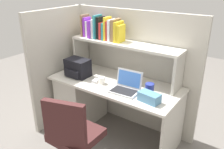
% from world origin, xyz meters
% --- Properties ---
extents(ground_plane, '(8.00, 8.00, 0.00)m').
position_xyz_m(ground_plane, '(0.00, 0.00, 0.00)').
color(ground_plane, slate).
extents(desk, '(1.60, 0.70, 0.73)m').
position_xyz_m(desk, '(-0.39, 0.00, 0.40)').
color(desk, beige).
rests_on(desk, ground_plane).
extents(cubicle_partition_rear, '(1.84, 0.05, 1.55)m').
position_xyz_m(cubicle_partition_rear, '(0.00, 0.38, 0.78)').
color(cubicle_partition_rear, '#B2ADA0').
rests_on(cubicle_partition_rear, ground_plane).
extents(cubicle_partition_left, '(0.05, 1.06, 1.55)m').
position_xyz_m(cubicle_partition_left, '(-0.85, -0.05, 0.78)').
color(cubicle_partition_left, '#B2ADA0').
rests_on(cubicle_partition_left, ground_plane).
extents(overhead_hutch, '(1.44, 0.28, 0.45)m').
position_xyz_m(overhead_hutch, '(0.00, 0.20, 1.08)').
color(overhead_hutch, '#BCB7AC').
rests_on(overhead_hutch, desk).
extents(reference_books_on_shelf, '(0.60, 0.19, 0.29)m').
position_xyz_m(reference_books_on_shelf, '(-0.31, 0.20, 1.30)').
color(reference_books_on_shelf, olive).
rests_on(reference_books_on_shelf, overhead_hutch).
extents(laptop, '(0.32, 0.27, 0.22)m').
position_xyz_m(laptop, '(0.23, -0.11, 0.78)').
color(laptop, '#B7BABF').
rests_on(laptop, desk).
extents(backpack, '(0.30, 0.22, 0.22)m').
position_xyz_m(backpack, '(-0.50, -0.11, 0.84)').
color(backpack, black).
rests_on(backpack, desk).
extents(computer_mouse, '(0.08, 0.11, 0.03)m').
position_xyz_m(computer_mouse, '(-0.19, -0.12, 0.75)').
color(computer_mouse, silver).
rests_on(computer_mouse, desk).
extents(paper_cup, '(0.08, 0.08, 0.08)m').
position_xyz_m(paper_cup, '(-0.10, -0.12, 0.77)').
color(paper_cup, white).
rests_on(paper_cup, desk).
extents(tissue_box, '(0.24, 0.15, 0.10)m').
position_xyz_m(tissue_box, '(0.56, -0.19, 0.78)').
color(tissue_box, teal).
rests_on(tissue_box, desk).
extents(snack_canister, '(0.10, 0.10, 0.13)m').
position_xyz_m(snack_canister, '(0.49, -0.04, 0.79)').
color(snack_canister, navy).
rests_on(snack_canister, desk).
extents(office_chair, '(0.52, 0.54, 0.93)m').
position_xyz_m(office_chair, '(0.07, -0.80, 0.39)').
color(office_chair, black).
rests_on(office_chair, ground_plane).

